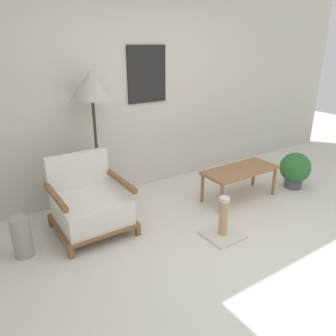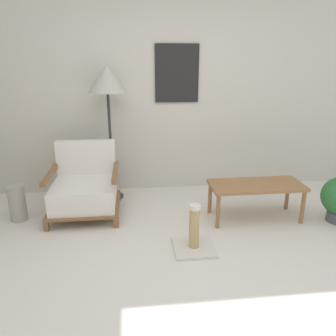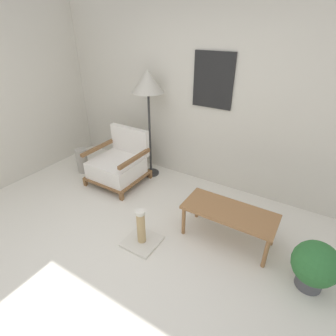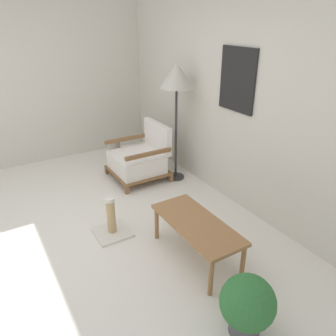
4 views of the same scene
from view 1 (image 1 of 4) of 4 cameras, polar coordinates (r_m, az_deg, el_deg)
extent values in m
plane|color=silver|center=(3.33, 14.61, -15.43)|extent=(14.00, 14.00, 0.00)
cube|color=beige|center=(4.43, -5.12, 13.34)|extent=(8.00, 0.06, 2.70)
cube|color=black|center=(4.42, -3.69, 15.97)|extent=(0.56, 0.02, 0.72)
cube|color=brown|center=(3.37, -16.51, -14.04)|extent=(0.05, 0.05, 0.11)
cube|color=brown|center=(3.59, -5.27, -10.80)|extent=(0.05, 0.05, 0.11)
cube|color=brown|center=(3.96, -19.73, -8.77)|extent=(0.05, 0.05, 0.11)
cube|color=brown|center=(4.15, -10.01, -6.35)|extent=(0.05, 0.05, 0.11)
cube|color=brown|center=(3.71, -12.97, -8.91)|extent=(0.78, 0.76, 0.03)
cube|color=white|center=(3.63, -13.04, -7.10)|extent=(0.70, 0.66, 0.25)
cube|color=white|center=(3.80, -15.42, -0.43)|extent=(0.70, 0.08, 0.41)
cube|color=brown|center=(3.45, -19.05, -4.72)|extent=(0.05, 0.70, 0.05)
cube|color=brown|center=(3.66, -8.25, -2.20)|extent=(0.05, 0.70, 0.05)
cylinder|color=#2D2D2D|center=(4.25, -11.55, -6.39)|extent=(0.26, 0.26, 0.03)
cylinder|color=#2D2D2D|center=(3.99, -12.24, 2.22)|extent=(0.03, 0.03, 1.32)
cone|color=#B2AD9E|center=(3.81, -13.22, 13.96)|extent=(0.47, 0.47, 0.32)
cube|color=olive|center=(4.32, 12.48, -0.37)|extent=(1.02, 0.44, 0.04)
cylinder|color=olive|center=(3.98, 9.33, -5.34)|extent=(0.04, 0.04, 0.38)
cylinder|color=olive|center=(4.63, 17.98, -2.25)|extent=(0.04, 0.04, 0.38)
cylinder|color=olive|center=(4.22, 6.00, -3.54)|extent=(0.04, 0.04, 0.38)
cylinder|color=olive|center=(4.84, 14.67, -0.86)|extent=(0.04, 0.04, 0.38)
cylinder|color=#9E998E|center=(3.49, -24.11, -10.93)|extent=(0.18, 0.18, 0.41)
cylinder|color=#4C4C51|center=(5.00, 20.92, -2.49)|extent=(0.24, 0.24, 0.12)
sphere|color=#2D6B33|center=(4.91, 21.28, 0.07)|extent=(0.42, 0.42, 0.42)
cube|color=beige|center=(3.62, 9.42, -11.39)|extent=(0.38, 0.38, 0.03)
cylinder|color=tan|center=(3.52, 9.63, -8.50)|extent=(0.09, 0.09, 0.39)
cylinder|color=beige|center=(3.42, 9.84, -5.37)|extent=(0.11, 0.11, 0.04)
camera|label=2|loc=(1.69, 71.42, -2.01)|focal=35.00mm
camera|label=3|loc=(3.61, 52.46, 17.90)|focal=28.00mm
camera|label=4|loc=(5.19, 46.35, 18.05)|focal=35.00mm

